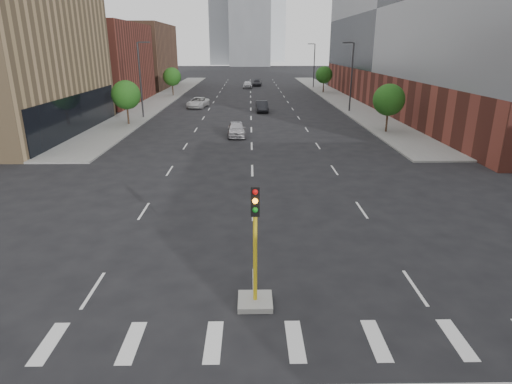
{
  "coord_description": "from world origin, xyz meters",
  "views": [
    {
      "loc": [
        -0.16,
        -3.9,
        8.57
      ],
      "look_at": [
        0.1,
        13.84,
        2.5
      ],
      "focal_mm": 30.0,
      "sensor_mm": 36.0,
      "label": 1
    }
  ],
  "objects_px": {
    "car_mid_right": "(262,106)",
    "car_far_left": "(198,102)",
    "median_traffic_signal": "(255,280)",
    "car_distant": "(248,84)",
    "car_deep_right": "(257,83)",
    "car_near_left": "(236,129)"
  },
  "relations": [
    {
      "from": "car_mid_right",
      "to": "car_far_left",
      "type": "distance_m",
      "value": 10.29
    },
    {
      "from": "median_traffic_signal",
      "to": "car_distant",
      "type": "xyz_separation_m",
      "value": [
        -0.58,
        81.17,
        -0.18
      ]
    },
    {
      "from": "car_deep_right",
      "to": "car_distant",
      "type": "relative_size",
      "value": 1.01
    },
    {
      "from": "car_far_left",
      "to": "car_near_left",
      "type": "bearing_deg",
      "value": -64.63
    },
    {
      "from": "car_near_left",
      "to": "car_distant",
      "type": "height_order",
      "value": "car_distant"
    },
    {
      "from": "car_mid_right",
      "to": "car_distant",
      "type": "xyz_separation_m",
      "value": [
        -2.08,
        34.79,
        0.06
      ]
    },
    {
      "from": "car_far_left",
      "to": "median_traffic_signal",
      "type": "bearing_deg",
      "value": -72.29
    },
    {
      "from": "car_mid_right",
      "to": "car_distant",
      "type": "distance_m",
      "value": 34.85
    },
    {
      "from": "car_distant",
      "to": "car_deep_right",
      "type": "bearing_deg",
      "value": 69.01
    },
    {
      "from": "car_near_left",
      "to": "car_deep_right",
      "type": "distance_m",
      "value": 56.8
    },
    {
      "from": "car_near_left",
      "to": "car_deep_right",
      "type": "relative_size",
      "value": 0.93
    },
    {
      "from": "car_deep_right",
      "to": "car_distant",
      "type": "bearing_deg",
      "value": -107.84
    },
    {
      "from": "median_traffic_signal",
      "to": "car_deep_right",
      "type": "height_order",
      "value": "median_traffic_signal"
    },
    {
      "from": "car_near_left",
      "to": "car_far_left",
      "type": "distance_m",
      "value": 22.28
    },
    {
      "from": "car_near_left",
      "to": "car_mid_right",
      "type": "height_order",
      "value": "car_near_left"
    },
    {
      "from": "car_mid_right",
      "to": "car_deep_right",
      "type": "distance_m",
      "value": 39.79
    },
    {
      "from": "median_traffic_signal",
      "to": "car_far_left",
      "type": "height_order",
      "value": "median_traffic_signal"
    },
    {
      "from": "median_traffic_signal",
      "to": "car_deep_right",
      "type": "distance_m",
      "value": 86.19
    },
    {
      "from": "car_mid_right",
      "to": "car_deep_right",
      "type": "relative_size",
      "value": 0.94
    },
    {
      "from": "car_deep_right",
      "to": "car_far_left",
      "type": "bearing_deg",
      "value": -99.99
    },
    {
      "from": "car_near_left",
      "to": "car_far_left",
      "type": "bearing_deg",
      "value": 103.77
    },
    {
      "from": "car_mid_right",
      "to": "car_near_left",
      "type": "bearing_deg",
      "value": -102.89
    }
  ]
}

